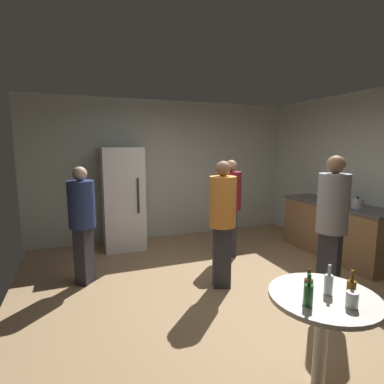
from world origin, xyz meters
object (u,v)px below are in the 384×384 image
beer_bottle_brown (308,288)px  person_in_gray_shirt (332,218)px  beer_bottle_green (308,294)px  plastic_cup_white (352,300)px  foreground_table (323,308)px  person_in_navy_shirt (82,217)px  person_in_maroon_shirt (231,201)px  kettle (358,203)px  beer_bottle_clear (328,284)px  beer_bottle_amber (351,290)px  person_in_orange_shirt (222,215)px  refrigerator (123,198)px  wine_bottle_on_counter (346,197)px

beer_bottle_brown → person_in_gray_shirt: bearing=39.1°
beer_bottle_green → plastic_cup_white: 0.29m
foreground_table → person_in_navy_shirt: (-1.63, 2.50, 0.28)m
person_in_maroon_shirt → person_in_navy_shirt: bearing=-54.7°
beer_bottle_brown → person_in_navy_shirt: 2.91m
kettle → person_in_navy_shirt: (-3.90, 0.82, -0.06)m
beer_bottle_clear → person_in_maroon_shirt: 2.80m
beer_bottle_clear → person_in_gray_shirt: bearing=44.0°
beer_bottle_brown → beer_bottle_green: (-0.06, -0.07, 0.00)m
beer_bottle_amber → person_in_orange_shirt: (-0.07, 1.89, 0.14)m
refrigerator → beer_bottle_amber: 4.06m
kettle → wine_bottle_on_counter: (0.06, 0.26, 0.05)m
person_in_navy_shirt → person_in_orange_shirt: 1.83m
person_in_maroon_shirt → beer_bottle_brown: bearing=13.2°
beer_bottle_green → plastic_cup_white: (0.27, -0.12, -0.03)m
kettle → plastic_cup_white: 2.92m
wine_bottle_on_counter → beer_bottle_amber: wine_bottle_on_counter is taller
kettle → person_in_navy_shirt: person_in_navy_shirt is taller
wine_bottle_on_counter → person_in_orange_shirt: person_in_orange_shirt is taller
person_in_maroon_shirt → person_in_gray_shirt: size_ratio=0.93×
foreground_table → person_in_orange_shirt: 1.78m
person_in_orange_shirt → person_in_maroon_shirt: size_ratio=1.03×
refrigerator → plastic_cup_white: refrigerator is taller
wine_bottle_on_counter → person_in_maroon_shirt: 1.83m
refrigerator → person_in_orange_shirt: 2.25m
person_in_orange_shirt → person_in_gray_shirt: person_in_gray_shirt is taller
beer_bottle_brown → beer_bottle_amber: bearing=-25.9°
beer_bottle_amber → person_in_maroon_shirt: person_in_maroon_shirt is taller
foreground_table → beer_bottle_green: beer_bottle_green is taller
refrigerator → plastic_cup_white: 4.11m
person_in_maroon_shirt → person_in_gray_shirt: person_in_gray_shirt is taller
plastic_cup_white → person_in_gray_shirt: size_ratio=0.06×
refrigerator → foreground_table: refrigerator is taller
beer_bottle_clear → person_in_maroon_shirt: size_ratio=0.14×
person_in_orange_shirt → person_in_maroon_shirt: bearing=163.6°
beer_bottle_green → person_in_navy_shirt: bearing=118.7°
beer_bottle_amber → person_in_maroon_shirt: (0.56, 2.85, 0.12)m
beer_bottle_amber → beer_bottle_green: 0.33m
person_in_maroon_shirt → beer_bottle_green: bearing=12.4°
plastic_cup_white → person_in_gray_shirt: 1.53m
beer_bottle_brown → beer_bottle_green: 0.09m
refrigerator → plastic_cup_white: (0.97, -3.99, -0.11)m
refrigerator → person_in_navy_shirt: size_ratio=1.15×
person_in_gray_shirt → beer_bottle_green: bearing=14.6°
foreground_table → plastic_cup_white: (0.05, -0.20, 0.16)m
plastic_cup_white → person_in_navy_shirt: person_in_navy_shirt is taller
beer_bottle_amber → person_in_navy_shirt: bearing=123.4°
refrigerator → kettle: size_ratio=7.38×
person_in_gray_shirt → beer_bottle_amber: bearing=24.9°
refrigerator → beer_bottle_clear: (0.96, -3.79, -0.08)m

